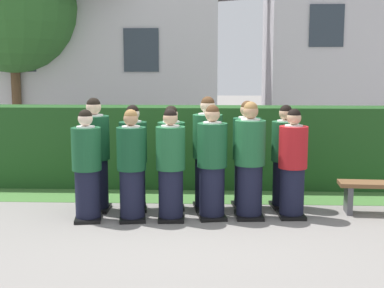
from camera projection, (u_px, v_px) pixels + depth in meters
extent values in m
plane|color=gray|center=(191.00, 219.00, 7.68)|extent=(60.00, 60.00, 0.00)
cylinder|color=black|center=(88.00, 195.00, 7.55)|extent=(0.35, 0.35, 0.73)
cube|color=black|center=(88.00, 218.00, 7.60)|extent=(0.43, 0.51, 0.05)
cylinder|color=#19512D|center=(86.00, 149.00, 7.45)|extent=(0.41, 0.41, 0.60)
cylinder|color=white|center=(86.00, 127.00, 7.40)|extent=(0.26, 0.26, 0.03)
cube|color=gold|center=(87.00, 138.00, 7.62)|extent=(0.04, 0.02, 0.27)
sphere|color=beige|center=(85.00, 119.00, 7.39)|extent=(0.21, 0.21, 0.21)
sphere|color=black|center=(85.00, 116.00, 7.38)|extent=(0.19, 0.19, 0.19)
cylinder|color=black|center=(132.00, 195.00, 7.57)|extent=(0.35, 0.35, 0.73)
cube|color=black|center=(133.00, 218.00, 7.62)|extent=(0.44, 0.51, 0.05)
cylinder|color=#144728|center=(131.00, 149.00, 7.47)|extent=(0.41, 0.41, 0.60)
cylinder|color=white|center=(131.00, 127.00, 7.42)|extent=(0.26, 0.26, 0.03)
cube|color=gold|center=(131.00, 138.00, 7.64)|extent=(0.04, 0.02, 0.27)
sphere|color=tan|center=(131.00, 119.00, 7.41)|extent=(0.21, 0.21, 0.21)
sphere|color=olive|center=(131.00, 116.00, 7.40)|extent=(0.19, 0.19, 0.19)
cylinder|color=black|center=(171.00, 194.00, 7.58)|extent=(0.35, 0.35, 0.74)
cube|color=black|center=(171.00, 218.00, 7.64)|extent=(0.41, 0.49, 0.05)
cylinder|color=#1E5B33|center=(171.00, 148.00, 7.48)|extent=(0.42, 0.42, 0.61)
cylinder|color=white|center=(170.00, 126.00, 7.44)|extent=(0.26, 0.26, 0.03)
cube|color=gold|center=(170.00, 138.00, 7.66)|extent=(0.04, 0.01, 0.27)
sphere|color=tan|center=(170.00, 118.00, 7.42)|extent=(0.21, 0.21, 0.21)
sphere|color=black|center=(170.00, 115.00, 7.41)|extent=(0.19, 0.19, 0.19)
cylinder|color=black|center=(212.00, 192.00, 7.66)|extent=(0.36, 0.36, 0.76)
cube|color=black|center=(212.00, 216.00, 7.72)|extent=(0.45, 0.53, 0.05)
cylinder|color=#19512D|center=(212.00, 145.00, 7.56)|extent=(0.43, 0.43, 0.63)
cylinder|color=white|center=(212.00, 123.00, 7.51)|extent=(0.27, 0.27, 0.03)
cube|color=#236038|center=(210.00, 134.00, 7.74)|extent=(0.04, 0.02, 0.28)
sphere|color=tan|center=(212.00, 114.00, 7.50)|extent=(0.21, 0.21, 0.21)
sphere|color=#472D19|center=(212.00, 112.00, 7.49)|extent=(0.20, 0.20, 0.20)
cylinder|color=black|center=(249.00, 191.00, 7.69)|extent=(0.37, 0.37, 0.78)
cube|color=black|center=(249.00, 215.00, 7.74)|extent=(0.42, 0.51, 0.05)
cylinder|color=#1E5B33|center=(250.00, 143.00, 7.58)|extent=(0.44, 0.44, 0.64)
cylinder|color=white|center=(250.00, 120.00, 7.53)|extent=(0.27, 0.27, 0.03)
cube|color=gold|center=(248.00, 132.00, 7.77)|extent=(0.04, 0.01, 0.28)
sphere|color=tan|center=(251.00, 111.00, 7.52)|extent=(0.22, 0.22, 0.22)
sphere|color=olive|center=(251.00, 109.00, 7.51)|extent=(0.20, 0.20, 0.20)
cylinder|color=black|center=(292.00, 192.00, 7.71)|extent=(0.35, 0.35, 0.73)
cube|color=black|center=(291.00, 215.00, 7.76)|extent=(0.39, 0.47, 0.05)
cylinder|color=#AD191E|center=(293.00, 147.00, 7.61)|extent=(0.41, 0.41, 0.60)
cylinder|color=white|center=(294.00, 126.00, 7.56)|extent=(0.26, 0.26, 0.03)
cube|color=#236038|center=(291.00, 137.00, 7.79)|extent=(0.04, 0.01, 0.27)
sphere|color=tan|center=(294.00, 118.00, 7.55)|extent=(0.21, 0.21, 0.21)
sphere|color=black|center=(294.00, 115.00, 7.54)|extent=(0.19, 0.19, 0.19)
cylinder|color=black|center=(96.00, 185.00, 8.06)|extent=(0.38, 0.38, 0.79)
cube|color=black|center=(96.00, 208.00, 8.12)|extent=(0.41, 0.50, 0.05)
cylinder|color=#144728|center=(94.00, 138.00, 7.95)|extent=(0.45, 0.45, 0.65)
cylinder|color=white|center=(94.00, 116.00, 7.90)|extent=(0.28, 0.28, 0.03)
cube|color=#236038|center=(97.00, 127.00, 8.14)|extent=(0.04, 0.01, 0.29)
sphere|color=beige|center=(94.00, 107.00, 7.88)|extent=(0.22, 0.22, 0.22)
sphere|color=black|center=(93.00, 105.00, 7.88)|extent=(0.21, 0.21, 0.21)
cube|color=white|center=(98.00, 141.00, 8.25)|extent=(0.15, 0.01, 0.20)
cylinder|color=black|center=(134.00, 186.00, 8.10)|extent=(0.35, 0.35, 0.74)
cube|color=black|center=(134.00, 208.00, 8.15)|extent=(0.44, 0.51, 0.05)
cylinder|color=#144728|center=(133.00, 142.00, 7.99)|extent=(0.42, 0.42, 0.61)
cylinder|color=white|center=(133.00, 122.00, 7.95)|extent=(0.26, 0.26, 0.03)
cube|color=navy|center=(133.00, 132.00, 8.17)|extent=(0.04, 0.02, 0.27)
sphere|color=beige|center=(133.00, 114.00, 7.93)|extent=(0.21, 0.21, 0.21)
sphere|color=black|center=(133.00, 111.00, 7.92)|extent=(0.19, 0.19, 0.19)
cube|color=white|center=(133.00, 145.00, 8.27)|extent=(0.15, 0.03, 0.20)
cylinder|color=black|center=(172.00, 185.00, 8.18)|extent=(0.35, 0.35, 0.73)
cube|color=black|center=(172.00, 207.00, 8.23)|extent=(0.42, 0.50, 0.05)
cylinder|color=#1E5B33|center=(171.00, 142.00, 8.07)|extent=(0.41, 0.41, 0.61)
cylinder|color=white|center=(171.00, 122.00, 8.03)|extent=(0.26, 0.26, 0.03)
cube|color=navy|center=(171.00, 133.00, 8.25)|extent=(0.04, 0.02, 0.27)
sphere|color=beige|center=(171.00, 114.00, 8.01)|extent=(0.21, 0.21, 0.21)
sphere|color=black|center=(171.00, 112.00, 8.01)|extent=(0.19, 0.19, 0.19)
cylinder|color=black|center=(207.00, 183.00, 8.16)|extent=(0.38, 0.38, 0.80)
cube|color=black|center=(207.00, 207.00, 8.22)|extent=(0.47, 0.55, 0.05)
cylinder|color=#1E5B33|center=(208.00, 136.00, 8.05)|extent=(0.45, 0.45, 0.66)
cylinder|color=white|center=(208.00, 114.00, 8.00)|extent=(0.28, 0.28, 0.03)
cube|color=gold|center=(206.00, 126.00, 8.24)|extent=(0.04, 0.02, 0.29)
sphere|color=beige|center=(208.00, 106.00, 7.98)|extent=(0.23, 0.23, 0.23)
sphere|color=#472D19|center=(208.00, 103.00, 7.98)|extent=(0.21, 0.21, 0.21)
cube|color=white|center=(205.00, 140.00, 8.35)|extent=(0.15, 0.03, 0.20)
cylinder|color=black|center=(246.00, 183.00, 8.23)|extent=(0.37, 0.37, 0.77)
cube|color=black|center=(246.00, 206.00, 8.28)|extent=(0.46, 0.53, 0.05)
cylinder|color=#144728|center=(247.00, 139.00, 8.13)|extent=(0.43, 0.43, 0.63)
cylinder|color=white|center=(247.00, 118.00, 8.08)|extent=(0.27, 0.27, 0.03)
cube|color=navy|center=(244.00, 129.00, 8.31)|extent=(0.04, 0.02, 0.28)
sphere|color=tan|center=(247.00, 110.00, 8.06)|extent=(0.22, 0.22, 0.22)
sphere|color=#472D19|center=(247.00, 107.00, 8.05)|extent=(0.20, 0.20, 0.20)
cylinder|color=black|center=(284.00, 184.00, 8.23)|extent=(0.35, 0.35, 0.74)
cube|color=black|center=(283.00, 206.00, 8.28)|extent=(0.42, 0.50, 0.05)
cylinder|color=#1E5B33|center=(285.00, 141.00, 8.13)|extent=(0.42, 0.42, 0.61)
cylinder|color=white|center=(286.00, 121.00, 8.08)|extent=(0.26, 0.26, 0.03)
cube|color=#236038|center=(282.00, 132.00, 8.31)|extent=(0.04, 0.02, 0.27)
sphere|color=tan|center=(286.00, 113.00, 8.06)|extent=(0.21, 0.21, 0.21)
sphere|color=black|center=(286.00, 111.00, 8.06)|extent=(0.19, 0.19, 0.19)
cube|color=#214C1E|center=(196.00, 147.00, 9.60)|extent=(8.37, 0.70, 1.46)
cube|color=silver|center=(353.00, 51.00, 15.55)|extent=(5.01, 3.22, 5.17)
cube|color=#2D3842|center=(327.00, 26.00, 13.89)|extent=(0.90, 0.04, 1.10)
cube|color=silver|center=(98.00, 69.00, 15.91)|extent=(7.11, 4.41, 4.13)
cube|color=#2D3842|center=(18.00, 50.00, 13.70)|extent=(0.90, 0.04, 1.10)
cube|color=#2D3842|center=(141.00, 50.00, 13.57)|extent=(0.90, 0.04, 1.10)
cylinder|color=brown|center=(17.00, 109.00, 13.84)|extent=(0.24, 0.24, 2.08)
sphere|color=#2D6028|center=(12.00, 7.00, 13.45)|extent=(3.32, 3.32, 3.32)
cube|color=#4C4C51|center=(348.00, 199.00, 7.94)|extent=(0.10, 0.32, 0.42)
cube|color=#477A38|center=(194.00, 197.00, 8.92)|extent=(8.37, 0.90, 0.01)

